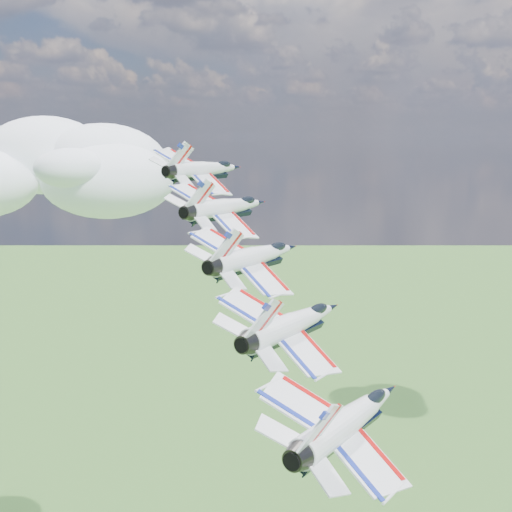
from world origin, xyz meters
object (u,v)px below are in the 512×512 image
at_px(jet_0, 206,169).
at_px(jet_4, 350,419).
at_px(jet_3, 295,323).
at_px(jet_2, 256,256).
at_px(jet_1, 227,207).

bearing_deg(jet_0, jet_4, -40.56).
bearing_deg(jet_3, jet_2, 139.44).
distance_m(jet_1, jet_4, 37.03).
distance_m(jet_0, jet_1, 12.34).
relative_size(jet_0, jet_1, 1.00).
bearing_deg(jet_3, jet_4, -40.56).
bearing_deg(jet_2, jet_4, -40.56).
height_order(jet_0, jet_3, jet_0).
bearing_deg(jet_1, jet_4, -40.56).
xyz_separation_m(jet_0, jet_1, (7.54, -9.03, -3.73)).
bearing_deg(jet_2, jet_0, 139.44).
bearing_deg(jet_4, jet_3, 139.44).
distance_m(jet_2, jet_4, 24.68).
relative_size(jet_2, jet_4, 1.00).
distance_m(jet_0, jet_3, 37.03).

